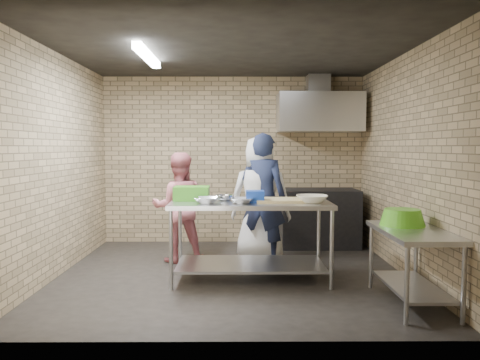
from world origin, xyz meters
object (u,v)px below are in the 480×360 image
(green_crate, at_px, (192,193))
(bottle_green, at_px, (345,119))
(woman_white, at_px, (260,198))
(green_basin, at_px, (402,217))
(woman_pink, at_px, (179,207))
(side_counter, at_px, (412,267))
(man_navy, at_px, (263,198))
(bottle_red, at_px, (320,118))
(prep_table, at_px, (250,240))
(blue_tub, at_px, (255,196))
(stove, at_px, (319,218))

(green_crate, relative_size, bottle_green, 2.75)
(green_crate, relative_size, woman_white, 0.24)
(green_basin, distance_m, woman_pink, 2.95)
(side_counter, bearing_deg, man_navy, 128.79)
(bottle_red, relative_size, woman_white, 0.10)
(green_basin, relative_size, bottle_green, 3.07)
(green_basin, height_order, bottle_red, bottle_red)
(prep_table, xyz_separation_m, blue_tub, (0.05, -0.10, 0.53))
(blue_tub, bearing_deg, bottle_red, 62.69)
(blue_tub, distance_m, woman_pink, 1.43)
(stove, relative_size, green_basin, 2.61)
(prep_table, height_order, bottle_green, bottle_green)
(blue_tub, relative_size, bottle_green, 1.37)
(woman_white, bearing_deg, woman_pink, 10.63)
(woman_white, bearing_deg, prep_table, 88.45)
(stove, distance_m, woman_pink, 2.32)
(bottle_green, distance_m, woman_pink, 3.08)
(green_crate, distance_m, woman_pink, 0.85)
(bottle_green, relative_size, woman_pink, 0.10)
(stove, xyz_separation_m, blue_tub, (-1.08, -1.95, 0.54))
(stove, relative_size, blue_tub, 5.82)
(stove, xyz_separation_m, bottle_red, (0.05, 0.24, 1.58))
(woman_pink, bearing_deg, side_counter, 135.22)
(blue_tub, bearing_deg, prep_table, 116.57)
(green_basin, bearing_deg, woman_white, 131.56)
(man_navy, relative_size, woman_white, 1.02)
(man_navy, bearing_deg, bottle_green, -112.89)
(bottle_red, bearing_deg, man_navy, -127.79)
(side_counter, xyz_separation_m, stove, (-0.45, 2.75, 0.08))
(side_counter, bearing_deg, bottle_red, 97.62)
(stove, relative_size, man_navy, 0.69)
(prep_table, xyz_separation_m, bottle_green, (1.58, 2.09, 1.55))
(bottle_red, relative_size, man_navy, 0.10)
(bottle_green, bearing_deg, stove, -151.93)
(bottle_red, bearing_deg, blue_tub, -117.31)
(bottle_red, bearing_deg, woman_white, -131.30)
(side_counter, bearing_deg, green_basin, 94.57)
(blue_tub, height_order, woman_pink, woman_pink)
(bottle_red, height_order, bottle_green, bottle_red)
(green_crate, xyz_separation_m, woman_pink, (-0.25, 0.76, -0.27))
(man_navy, bearing_deg, side_counter, 153.39)
(green_crate, bearing_deg, side_counter, -24.10)
(green_basin, relative_size, bottle_red, 2.56)
(bottle_red, bearing_deg, stove, -101.77)
(prep_table, distance_m, man_navy, 0.94)
(green_basin, bearing_deg, bottle_red, 97.90)
(green_crate, height_order, woman_pink, woman_pink)
(blue_tub, height_order, man_navy, man_navy)
(prep_table, xyz_separation_m, side_counter, (1.58, -0.90, -0.09))
(prep_table, height_order, blue_tub, blue_tub)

